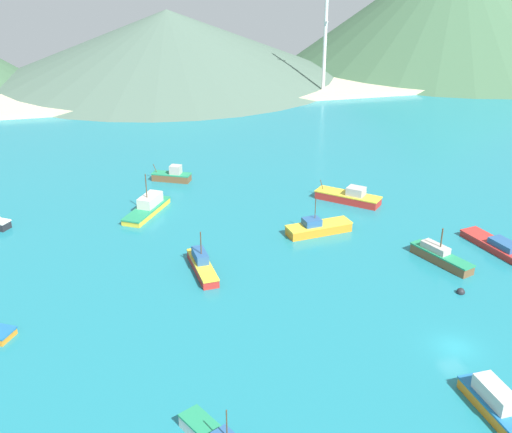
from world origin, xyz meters
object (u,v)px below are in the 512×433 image
at_px(fishing_boat_1, 498,246).
at_px(fishing_boat_10, 318,228).
at_px(fishing_boat_0, 349,197).
at_px(fishing_boat_2, 500,408).
at_px(buoy_1, 461,292).
at_px(radio_tower, 325,35).
at_px(fishing_boat_7, 440,256).
at_px(fishing_boat_9, 202,265).
at_px(fishing_boat_11, 148,207).
at_px(fishing_boat_6, 172,176).

distance_m(fishing_boat_1, fishing_boat_10, 24.31).
bearing_deg(fishing_boat_0, fishing_boat_2, -97.04).
bearing_deg(buoy_1, radio_tower, 78.76).
height_order(fishing_boat_0, fishing_boat_10, fishing_boat_10).
xyz_separation_m(fishing_boat_7, fishing_boat_9, (-30.25, 5.32, 0.00)).
xyz_separation_m(fishing_boat_10, buoy_1, (10.77, -19.95, -0.69)).
relative_size(buoy_1, radio_tower, 0.03).
bearing_deg(fishing_boat_2, fishing_boat_9, 122.35).
distance_m(fishing_boat_7, buoy_1, 7.81).
relative_size(fishing_boat_7, fishing_boat_11, 0.88).
relative_size(fishing_boat_2, buoy_1, 10.32).
height_order(fishing_boat_7, fishing_boat_10, fishing_boat_10).
xyz_separation_m(fishing_boat_6, fishing_boat_7, (29.68, -38.83, -0.08)).
bearing_deg(fishing_boat_7, buoy_1, -101.54).
distance_m(fishing_boat_0, fishing_boat_10, 13.18).
xyz_separation_m(fishing_boat_11, buoy_1, (33.54, -33.42, -0.76)).
distance_m(fishing_boat_10, fishing_boat_11, 26.46).
relative_size(fishing_boat_10, buoy_1, 9.92).
relative_size(fishing_boat_7, radio_tower, 0.30).
relative_size(fishing_boat_2, fishing_boat_11, 0.96).
relative_size(fishing_boat_7, fishing_boat_9, 1.00).
relative_size(fishing_boat_1, fishing_boat_11, 1.07).
xyz_separation_m(fishing_boat_7, fishing_boat_10, (-12.33, 12.33, -0.01)).
xyz_separation_m(fishing_boat_1, fishing_boat_7, (-9.31, -1.25, 0.23)).
xyz_separation_m(fishing_boat_9, fishing_boat_11, (-4.85, 20.48, 0.05)).
height_order(fishing_boat_7, fishing_boat_9, fishing_boat_9).
bearing_deg(fishing_boat_10, fishing_boat_6, 123.22).
relative_size(fishing_boat_6, fishing_boat_9, 0.75).
bearing_deg(fishing_boat_11, fishing_boat_0, -6.55).
bearing_deg(fishing_boat_2, fishing_boat_0, 82.96).
relative_size(fishing_boat_2, fishing_boat_7, 1.09).
height_order(fishing_boat_7, buoy_1, fishing_boat_7).
relative_size(fishing_boat_1, fishing_boat_6, 1.62).
relative_size(fishing_boat_1, fishing_boat_10, 1.16).
xyz_separation_m(fishing_boat_0, fishing_boat_10, (-8.76, -9.84, -0.04)).
height_order(fishing_boat_0, buoy_1, fishing_boat_0).
height_order(fishing_boat_1, fishing_boat_2, fishing_boat_2).
bearing_deg(fishing_boat_7, fishing_boat_6, 127.40).
relative_size(fishing_boat_0, fishing_boat_2, 0.95).
bearing_deg(radio_tower, fishing_boat_0, -106.95).
height_order(fishing_boat_1, radio_tower, radio_tower).
bearing_deg(fishing_boat_2, fishing_boat_7, 70.43).
xyz_separation_m(fishing_boat_1, fishing_boat_6, (-39.00, 37.58, 0.31)).
xyz_separation_m(fishing_boat_0, fishing_boat_1, (12.88, -20.92, -0.26)).
bearing_deg(radio_tower, fishing_boat_2, -103.10).
bearing_deg(fishing_boat_10, fishing_boat_0, 48.33).
xyz_separation_m(fishing_boat_10, radio_tower, (31.58, 84.74, 14.90)).
xyz_separation_m(fishing_boat_2, fishing_boat_11, (-25.44, 52.98, -0.03)).
bearing_deg(fishing_boat_11, fishing_boat_6, 67.44).
bearing_deg(fishing_boat_0, fishing_boat_11, 173.45).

